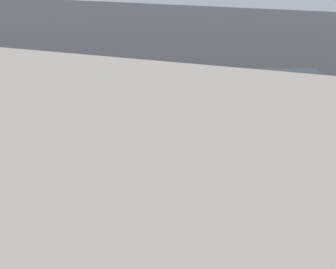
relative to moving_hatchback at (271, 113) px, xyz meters
name	(u,v)px	position (x,y,z in m)	size (l,w,h in m)	color
ground_plane	(220,150)	(1.22, 0.64, -1.03)	(60.00, 60.00, 0.00)	black
kerb_strip	(169,230)	(1.22, 4.84, -1.01)	(24.00, 3.20, 0.04)	slate
moving_hatchback	(271,113)	(0.00, 0.00, 0.00)	(4.25, 3.17, 2.06)	orange
fire_hydrant	(67,169)	(4.15, 3.79, -0.63)	(0.42, 0.31, 0.80)	#197A2D
pedestrian	(22,154)	(5.27, 3.94, -0.34)	(0.29, 0.57, 1.22)	#1E8C4C
metal_railing	(278,248)	(-0.97, 5.69, -0.30)	(8.47, 0.04, 1.05)	#B7BABF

